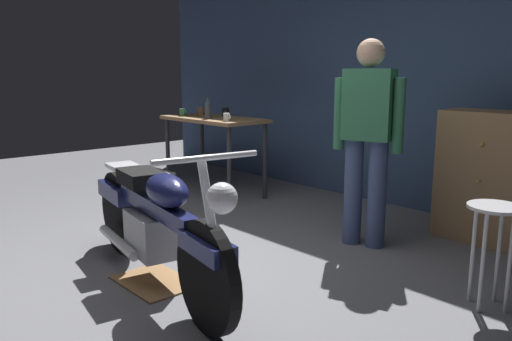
# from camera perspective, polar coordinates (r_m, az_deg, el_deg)

# --- Properties ---
(ground_plane) EXTENTS (12.00, 12.00, 0.00)m
(ground_plane) POSITION_cam_1_polar(r_m,az_deg,el_deg) (3.76, -8.23, -11.12)
(ground_plane) COLOR slate
(back_wall) EXTENTS (8.00, 0.12, 3.10)m
(back_wall) POSITION_cam_1_polar(r_m,az_deg,el_deg) (5.56, 16.44, 12.02)
(back_wall) COLOR #384C70
(back_wall) RESTS_ON ground_plane
(workbench) EXTENTS (1.30, 0.64, 0.90)m
(workbench) POSITION_cam_1_polar(r_m,az_deg,el_deg) (5.88, -4.78, 4.90)
(workbench) COLOR #99724C
(workbench) RESTS_ON ground_plane
(motorcycle) EXTENTS (2.17, 0.69, 1.00)m
(motorcycle) POSITION_cam_1_polar(r_m,az_deg,el_deg) (3.42, -11.46, -5.54)
(motorcycle) COLOR black
(motorcycle) RESTS_ON ground_plane
(person_standing) EXTENTS (0.55, 0.33, 1.67)m
(person_standing) POSITION_cam_1_polar(r_m,az_deg,el_deg) (4.14, 12.47, 4.03)
(person_standing) COLOR #40507A
(person_standing) RESTS_ON ground_plane
(shop_stool) EXTENTS (0.32, 0.32, 0.64)m
(shop_stool) POSITION_cam_1_polar(r_m,az_deg,el_deg) (3.34, 25.24, -5.94)
(shop_stool) COLOR #B2B2B7
(shop_stool) RESTS_ON ground_plane
(wooden_dresser) EXTENTS (0.80, 0.47, 1.10)m
(wooden_dresser) POSITION_cam_1_polar(r_m,az_deg,el_deg) (4.65, 25.01, -0.69)
(wooden_dresser) COLOR #99724C
(wooden_dresser) RESTS_ON ground_plane
(drip_tray) EXTENTS (0.56, 0.40, 0.01)m
(drip_tray) POSITION_cam_1_polar(r_m,az_deg,el_deg) (3.60, -11.39, -12.18)
(drip_tray) COLOR olive
(drip_tray) RESTS_ON ground_plane
(storage_bin) EXTENTS (0.44, 0.32, 0.34)m
(storage_bin) POSITION_cam_1_polar(r_m,az_deg,el_deg) (5.69, -11.59, -1.80)
(storage_bin) COLOR gray
(storage_bin) RESTS_ON ground_plane
(mug_black_matte) EXTENTS (0.12, 0.08, 0.10)m
(mug_black_matte) POSITION_cam_1_polar(r_m,az_deg,el_deg) (5.97, -3.45, 6.59)
(mug_black_matte) COLOR black
(mug_black_matte) RESTS_ON workbench
(mug_green_speckled) EXTENTS (0.11, 0.08, 0.09)m
(mug_green_speckled) POSITION_cam_1_polar(r_m,az_deg,el_deg) (6.11, -8.27, 6.52)
(mug_green_speckled) COLOR #3D7F4C
(mug_green_speckled) RESTS_ON workbench
(mug_brown_stoneware) EXTENTS (0.12, 0.09, 0.10)m
(mug_brown_stoneware) POSITION_cam_1_polar(r_m,az_deg,el_deg) (6.18, -6.26, 6.68)
(mug_brown_stoneware) COLOR brown
(mug_brown_stoneware) RESTS_ON workbench
(mug_white_ceramic) EXTENTS (0.10, 0.07, 0.09)m
(mug_white_ceramic) POSITION_cam_1_polar(r_m,az_deg,el_deg) (5.41, -3.32, 6.04)
(mug_white_ceramic) COLOR white
(mug_white_ceramic) RESTS_ON workbench
(bottle) EXTENTS (0.06, 0.06, 0.24)m
(bottle) POSITION_cam_1_polar(r_m,az_deg,el_deg) (5.71, -5.49, 6.82)
(bottle) COLOR #3F4C59
(bottle) RESTS_ON workbench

